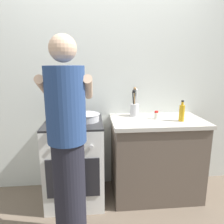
{
  "coord_description": "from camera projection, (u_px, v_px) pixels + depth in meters",
  "views": [
    {
      "loc": [
        -0.15,
        -2.03,
        1.5
      ],
      "look_at": [
        0.05,
        0.12,
        1.0
      ],
      "focal_mm": 34.25,
      "sensor_mm": 36.0,
      "label": 1
    }
  ],
  "objects": [
    {
      "name": "person",
      "position": [
        68.0,
        146.0,
        1.68
      ],
      "size": [
        0.41,
        0.5,
        1.7
      ],
      "color": "black",
      "rests_on": "ground"
    },
    {
      "name": "utensil_crock",
      "position": [
        134.0,
        108.0,
        2.44
      ],
      "size": [
        0.1,
        0.1,
        0.33
      ],
      "color": "silver",
      "rests_on": "countertop"
    },
    {
      "name": "countertop",
      "position": [
        156.0,
        158.0,
        2.41
      ],
      "size": [
        1.0,
        0.6,
        0.9
      ],
      "color": "brown",
      "rests_on": "ground"
    },
    {
      "name": "mixing_bowl",
      "position": [
        87.0,
        117.0,
        2.24
      ],
      "size": [
        0.27,
        0.27,
        0.08
      ],
      "color": "#B7B7BC",
      "rests_on": "stove_range"
    },
    {
      "name": "ground",
      "position": [
        108.0,
        204.0,
        2.32
      ],
      "size": [
        6.0,
        6.0,
        0.0
      ],
      "primitive_type": "plane",
      "color": "#6B5B4C"
    },
    {
      "name": "spice_bottle",
      "position": [
        156.0,
        115.0,
        2.32
      ],
      "size": [
        0.04,
        0.04,
        0.09
      ],
      "color": "silver",
      "rests_on": "countertop"
    },
    {
      "name": "pot",
      "position": [
        60.0,
        115.0,
        2.24
      ],
      "size": [
        0.28,
        0.21,
        0.12
      ],
      "color": "#38383D",
      "rests_on": "stove_range"
    },
    {
      "name": "oil_bottle",
      "position": [
        182.0,
        113.0,
        2.23
      ],
      "size": [
        0.06,
        0.06,
        0.22
      ],
      "color": "gold",
      "rests_on": "countertop"
    },
    {
      "name": "back_wall",
      "position": [
        122.0,
        84.0,
        2.54
      ],
      "size": [
        3.2,
        0.1,
        2.5
      ],
      "color": "silver",
      "rests_on": "ground"
    },
    {
      "name": "stove_range",
      "position": [
        75.0,
        161.0,
        2.33
      ],
      "size": [
        0.6,
        0.62,
        0.9
      ],
      "color": "white",
      "rests_on": "ground"
    }
  ]
}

